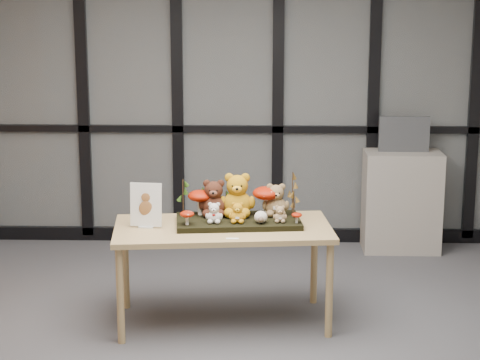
{
  "coord_description": "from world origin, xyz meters",
  "views": [
    {
      "loc": [
        0.31,
        -5.25,
        2.35
      ],
      "look_at": [
        0.16,
        0.46,
        1.04
      ],
      "focal_mm": 65.0,
      "sensor_mm": 36.0,
      "label": 1
    }
  ],
  "objects_px": {
    "bear_brown_medium": "(214,196)",
    "bear_white_bow": "(214,211)",
    "bear_small_yellow": "(238,211)",
    "monitor": "(404,134)",
    "display_table": "(223,236)",
    "bear_beige_small": "(280,213)",
    "bear_tan_back": "(276,198)",
    "cabinet": "(401,201)",
    "mushroom_back_right": "(267,199)",
    "plush_cream_hedgehog": "(261,216)",
    "mushroom_front_left": "(187,217)",
    "mushroom_back_left": "(200,201)",
    "sign_holder": "(146,207)",
    "mushroom_front_right": "(297,217)",
    "bear_pooh_yellow": "(237,192)",
    "diorama_tray": "(238,221)"
  },
  "relations": [
    {
      "from": "plush_cream_hedgehog",
      "to": "mushroom_front_left",
      "type": "bearing_deg",
      "value": -178.87
    },
    {
      "from": "cabinet",
      "to": "mushroom_front_left",
      "type": "bearing_deg",
      "value": -133.7
    },
    {
      "from": "mushroom_front_left",
      "to": "monitor",
      "type": "distance_m",
      "value": 2.55
    },
    {
      "from": "bear_beige_small",
      "to": "mushroom_front_left",
      "type": "bearing_deg",
      "value": -178.01
    },
    {
      "from": "mushroom_front_right",
      "to": "mushroom_front_left",
      "type": "bearing_deg",
      "value": -175.06
    },
    {
      "from": "display_table",
      "to": "mushroom_back_left",
      "type": "bearing_deg",
      "value": 128.12
    },
    {
      "from": "bear_small_yellow",
      "to": "monitor",
      "type": "relative_size",
      "value": 0.36
    },
    {
      "from": "diorama_tray",
      "to": "plush_cream_hedgehog",
      "type": "relative_size",
      "value": 9.37
    },
    {
      "from": "cabinet",
      "to": "mushroom_back_right",
      "type": "bearing_deg",
      "value": -127.88
    },
    {
      "from": "bear_pooh_yellow",
      "to": "plush_cream_hedgehog",
      "type": "height_order",
      "value": "bear_pooh_yellow"
    },
    {
      "from": "bear_small_yellow",
      "to": "sign_holder",
      "type": "distance_m",
      "value": 0.63
    },
    {
      "from": "bear_pooh_yellow",
      "to": "bear_small_yellow",
      "type": "bearing_deg",
      "value": -93.7
    },
    {
      "from": "plush_cream_hedgehog",
      "to": "bear_white_bow",
      "type": "bearing_deg",
      "value": 174.5
    },
    {
      "from": "bear_pooh_yellow",
      "to": "mushroom_back_left",
      "type": "distance_m",
      "value": 0.27
    },
    {
      "from": "bear_small_yellow",
      "to": "cabinet",
      "type": "relative_size",
      "value": 0.18
    },
    {
      "from": "bear_brown_medium",
      "to": "mushroom_front_left",
      "type": "distance_m",
      "value": 0.31
    },
    {
      "from": "bear_tan_back",
      "to": "bear_white_bow",
      "type": "relative_size",
      "value": 1.6
    },
    {
      "from": "bear_small_yellow",
      "to": "mushroom_front_right",
      "type": "relative_size",
      "value": 1.96
    },
    {
      "from": "bear_pooh_yellow",
      "to": "cabinet",
      "type": "height_order",
      "value": "bear_pooh_yellow"
    },
    {
      "from": "bear_tan_back",
      "to": "plush_cream_hedgehog",
      "type": "relative_size",
      "value": 2.75
    },
    {
      "from": "mushroom_back_left",
      "to": "mushroom_back_right",
      "type": "height_order",
      "value": "mushroom_back_right"
    },
    {
      "from": "bear_white_bow",
      "to": "monitor",
      "type": "bearing_deg",
      "value": 42.97
    },
    {
      "from": "bear_white_bow",
      "to": "monitor",
      "type": "height_order",
      "value": "monitor"
    },
    {
      "from": "bear_brown_medium",
      "to": "sign_holder",
      "type": "xyz_separation_m",
      "value": [
        -0.45,
        -0.19,
        -0.03
      ]
    },
    {
      "from": "diorama_tray",
      "to": "bear_pooh_yellow",
      "type": "height_order",
      "value": "bear_pooh_yellow"
    },
    {
      "from": "bear_tan_back",
      "to": "mushroom_front_left",
      "type": "distance_m",
      "value": 0.67
    },
    {
      "from": "bear_brown_medium",
      "to": "monitor",
      "type": "xyz_separation_m",
      "value": [
        1.58,
        1.6,
        0.17
      ]
    },
    {
      "from": "bear_pooh_yellow",
      "to": "mushroom_back_right",
      "type": "bearing_deg",
      "value": -0.48
    },
    {
      "from": "bear_brown_medium",
      "to": "mushroom_back_right",
      "type": "xyz_separation_m",
      "value": [
        0.37,
        0.03,
        -0.03
      ]
    },
    {
      "from": "bear_pooh_yellow",
      "to": "cabinet",
      "type": "xyz_separation_m",
      "value": [
        1.41,
        1.57,
        -0.46
      ]
    },
    {
      "from": "mushroom_back_left",
      "to": "mushroom_front_left",
      "type": "xyz_separation_m",
      "value": [
        -0.07,
        -0.27,
        -0.04
      ]
    },
    {
      "from": "diorama_tray",
      "to": "plush_cream_hedgehog",
      "type": "xyz_separation_m",
      "value": [
        0.16,
        -0.1,
        0.06
      ]
    },
    {
      "from": "bear_tan_back",
      "to": "bear_small_yellow",
      "type": "xyz_separation_m",
      "value": [
        -0.26,
        -0.2,
        -0.05
      ]
    },
    {
      "from": "mushroom_back_left",
      "to": "cabinet",
      "type": "distance_m",
      "value": 2.32
    },
    {
      "from": "bear_white_bow",
      "to": "mushroom_back_right",
      "type": "relative_size",
      "value": 0.71
    },
    {
      "from": "bear_tan_back",
      "to": "bear_small_yellow",
      "type": "relative_size",
      "value": 1.6
    },
    {
      "from": "display_table",
      "to": "bear_brown_medium",
      "type": "distance_m",
      "value": 0.3
    },
    {
      "from": "bear_brown_medium",
      "to": "bear_white_bow",
      "type": "distance_m",
      "value": 0.2
    },
    {
      "from": "bear_white_bow",
      "to": "cabinet",
      "type": "relative_size",
      "value": 0.18
    },
    {
      "from": "diorama_tray",
      "to": "bear_white_bow",
      "type": "relative_size",
      "value": 5.45
    },
    {
      "from": "display_table",
      "to": "monitor",
      "type": "height_order",
      "value": "monitor"
    },
    {
      "from": "cabinet",
      "to": "bear_beige_small",
      "type": "bearing_deg",
      "value": -122.62
    },
    {
      "from": "bear_tan_back",
      "to": "mushroom_back_right",
      "type": "xyz_separation_m",
      "value": [
        -0.06,
        0.01,
        -0.01
      ]
    },
    {
      "from": "bear_tan_back",
      "to": "mushroom_front_left",
      "type": "height_order",
      "value": "bear_tan_back"
    },
    {
      "from": "bear_pooh_yellow",
      "to": "bear_small_yellow",
      "type": "relative_size",
      "value": 2.12
    },
    {
      "from": "diorama_tray",
      "to": "bear_brown_medium",
      "type": "xyz_separation_m",
      "value": [
        -0.17,
        0.09,
        0.16
      ]
    },
    {
      "from": "bear_tan_back",
      "to": "monitor",
      "type": "xyz_separation_m",
      "value": [
        1.14,
        1.58,
        0.19
      ]
    },
    {
      "from": "bear_tan_back",
      "to": "bear_small_yellow",
      "type": "distance_m",
      "value": 0.34
    },
    {
      "from": "bear_brown_medium",
      "to": "bear_beige_small",
      "type": "distance_m",
      "value": 0.5
    },
    {
      "from": "mushroom_front_right",
      "to": "sign_holder",
      "type": "relative_size",
      "value": 0.26
    }
  ]
}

